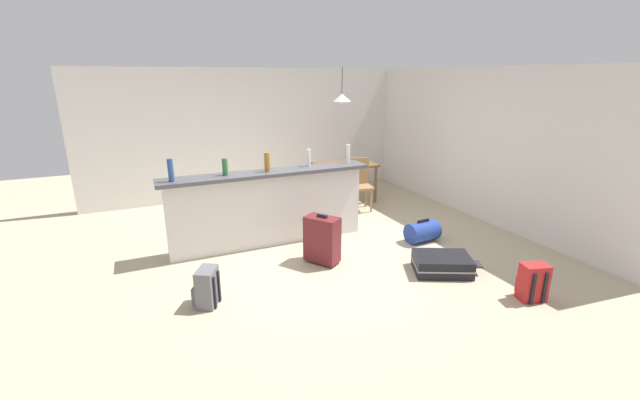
% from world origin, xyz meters
% --- Properties ---
extents(ground_plane, '(13.00, 13.00, 0.05)m').
position_xyz_m(ground_plane, '(0.00, 0.00, -0.03)').
color(ground_plane, '#BCAD8E').
extents(wall_back, '(6.60, 0.10, 2.50)m').
position_xyz_m(wall_back, '(0.00, 3.05, 1.25)').
color(wall_back, silver).
rests_on(wall_back, ground_plane).
extents(wall_right, '(0.10, 6.00, 2.50)m').
position_xyz_m(wall_right, '(3.05, 0.30, 1.25)').
color(wall_right, silver).
rests_on(wall_right, ground_plane).
extents(partition_half_wall, '(2.80, 0.20, 1.04)m').
position_xyz_m(partition_half_wall, '(-0.58, 0.39, 0.52)').
color(partition_half_wall, silver).
rests_on(partition_half_wall, ground_plane).
extents(bar_countertop, '(2.96, 0.40, 0.05)m').
position_xyz_m(bar_countertop, '(-0.58, 0.39, 1.06)').
color(bar_countertop, '#4C4C51').
rests_on(bar_countertop, partition_half_wall).
extents(bottle_blue, '(0.07, 0.07, 0.29)m').
position_xyz_m(bottle_blue, '(-1.85, 0.34, 1.23)').
color(bottle_blue, '#284C89').
rests_on(bottle_blue, bar_countertop).
extents(bottle_green, '(0.07, 0.07, 0.23)m').
position_xyz_m(bottle_green, '(-1.17, 0.40, 1.20)').
color(bottle_green, '#2D6B38').
rests_on(bottle_green, bar_countertop).
extents(bottle_amber, '(0.08, 0.08, 0.27)m').
position_xyz_m(bottle_amber, '(-0.59, 0.37, 1.22)').
color(bottle_amber, '#9E661E').
rests_on(bottle_amber, bar_countertop).
extents(bottle_clear, '(0.06, 0.06, 0.25)m').
position_xyz_m(bottle_clear, '(0.06, 0.47, 1.21)').
color(bottle_clear, silver).
rests_on(bottle_clear, bar_countertop).
extents(bottle_white, '(0.06, 0.06, 0.28)m').
position_xyz_m(bottle_white, '(0.71, 0.45, 1.23)').
color(bottle_white, silver).
rests_on(bottle_white, bar_countertop).
extents(dining_table, '(1.10, 0.80, 0.74)m').
position_xyz_m(dining_table, '(1.40, 1.87, 0.65)').
color(dining_table, brown).
rests_on(dining_table, ground_plane).
extents(dining_chair_near_partition, '(0.48, 0.48, 0.93)m').
position_xyz_m(dining_chair_near_partition, '(1.40, 1.31, 0.52)').
color(dining_chair_near_partition, '#9E754C').
rests_on(dining_chair_near_partition, ground_plane).
extents(pendant_lamp, '(0.34, 0.34, 0.65)m').
position_xyz_m(pendant_lamp, '(1.33, 1.91, 1.97)').
color(pendant_lamp, black).
extents(suitcase_flat_black, '(0.89, 0.74, 0.22)m').
position_xyz_m(suitcase_flat_black, '(1.11, -1.35, 0.11)').
color(suitcase_flat_black, black).
rests_on(suitcase_flat_black, ground_plane).
extents(suitcase_upright_maroon, '(0.45, 0.50, 0.67)m').
position_xyz_m(suitcase_upright_maroon, '(-0.15, -0.48, 0.33)').
color(suitcase_upright_maroon, maroon).
rests_on(suitcase_upright_maroon, ground_plane).
extents(backpack_grey, '(0.32, 0.33, 0.42)m').
position_xyz_m(backpack_grey, '(-1.70, -0.93, 0.20)').
color(backpack_grey, slate).
rests_on(backpack_grey, ground_plane).
extents(duffel_bag_blue, '(0.50, 0.33, 0.34)m').
position_xyz_m(duffel_bag_blue, '(1.50, -0.44, 0.15)').
color(duffel_bag_blue, '#233D93').
rests_on(duffel_bag_blue, ground_plane).
extents(backpack_red, '(0.32, 0.30, 0.42)m').
position_xyz_m(backpack_red, '(1.57, -2.26, 0.20)').
color(backpack_red, red).
rests_on(backpack_red, ground_plane).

